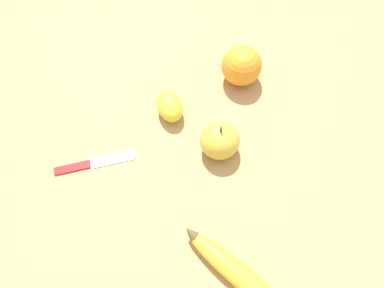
% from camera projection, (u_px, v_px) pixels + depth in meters
% --- Properties ---
extents(ground_plane, '(3.00, 3.00, 0.00)m').
position_uv_depth(ground_plane, '(206.00, 155.00, 0.74)').
color(ground_plane, tan).
extents(banana, '(0.08, 0.23, 0.04)m').
position_uv_depth(banana, '(238.00, 274.00, 0.62)').
color(banana, yellow).
rests_on(banana, ground_plane).
extents(orange, '(0.09, 0.09, 0.09)m').
position_uv_depth(orange, '(242.00, 66.00, 0.80)').
color(orange, orange).
rests_on(orange, ground_plane).
extents(apple, '(0.08, 0.08, 0.08)m').
position_uv_depth(apple, '(220.00, 140.00, 0.72)').
color(apple, gold).
rests_on(apple, ground_plane).
extents(lemon, '(0.09, 0.09, 0.05)m').
position_uv_depth(lemon, '(169.00, 106.00, 0.77)').
color(lemon, yellow).
rests_on(lemon, ground_plane).
extents(paring_knife, '(0.13, 0.13, 0.01)m').
position_uv_depth(paring_knife, '(92.00, 163.00, 0.73)').
color(paring_knife, silver).
rests_on(paring_knife, ground_plane).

